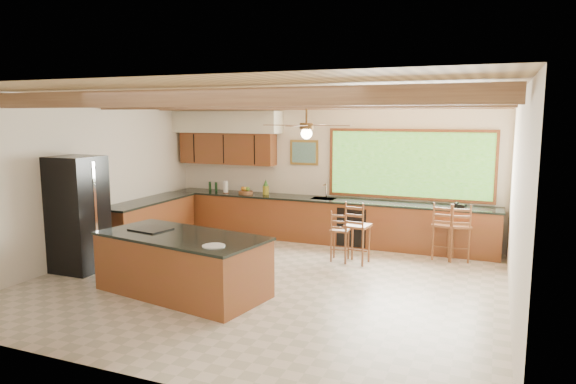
% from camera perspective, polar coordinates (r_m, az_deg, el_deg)
% --- Properties ---
extents(ground, '(7.20, 7.20, 0.00)m').
position_cam_1_polar(ground, '(8.35, -2.50, -9.96)').
color(ground, beige).
rests_on(ground, ground).
extents(room_shell, '(7.27, 6.54, 3.02)m').
position_cam_1_polar(room_shell, '(8.60, -1.80, 5.63)').
color(room_shell, silver).
rests_on(room_shell, ground).
extents(counter_run, '(7.12, 3.10, 1.26)m').
position_cam_1_polar(counter_run, '(10.78, -0.88, -3.16)').
color(counter_run, brown).
rests_on(counter_run, ground).
extents(island, '(2.74, 1.64, 0.92)m').
position_cam_1_polar(island, '(7.89, -11.66, -7.83)').
color(island, brown).
rests_on(island, ground).
extents(refrigerator, '(0.78, 0.75, 1.97)m').
position_cam_1_polar(refrigerator, '(9.42, -22.29, -2.28)').
color(refrigerator, black).
rests_on(refrigerator, ground).
extents(bar_stool_a, '(0.45, 0.45, 1.14)m').
position_cam_1_polar(bar_stool_a, '(9.23, 7.66, -3.89)').
color(bar_stool_a, brown).
rests_on(bar_stool_a, ground).
extents(bar_stool_b, '(0.37, 0.37, 0.95)m').
position_cam_1_polar(bar_stool_b, '(9.39, 5.71, -4.34)').
color(bar_stool_b, brown).
rests_on(bar_stool_b, ground).
extents(bar_stool_c, '(0.42, 0.42, 1.08)m').
position_cam_1_polar(bar_stool_c, '(9.83, 16.88, -3.64)').
color(bar_stool_c, brown).
rests_on(bar_stool_c, ground).
extents(bar_stool_d, '(0.47, 0.47, 1.08)m').
position_cam_1_polar(bar_stool_d, '(9.81, 18.46, -3.74)').
color(bar_stool_d, brown).
rests_on(bar_stool_d, ground).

